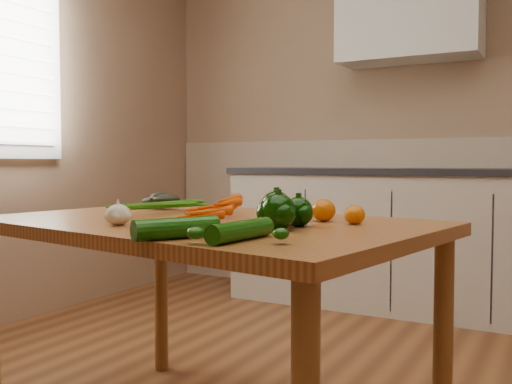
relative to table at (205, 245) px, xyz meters
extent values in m
cube|color=tan|center=(0.19, 2.43, 0.63)|extent=(4.00, 0.02, 2.60)
cube|color=#C1AB91|center=(0.19, 2.41, -0.12)|extent=(3.98, 0.03, 1.10)
cube|color=#BEB19E|center=(0.39, 2.11, -0.24)|extent=(2.80, 0.60, 0.86)
cube|color=#2A292F|center=(0.39, 2.11, 0.21)|extent=(2.84, 0.64, 0.04)
cube|color=silver|center=(0.09, 2.24, 1.28)|extent=(0.90, 0.35, 0.70)
cube|color=#AA6531|center=(0.00, 0.00, 0.06)|extent=(1.53, 1.12, 0.04)
cylinder|color=brown|center=(-0.57, 0.49, -0.31)|extent=(0.06, 0.06, 0.71)
cylinder|color=brown|center=(0.70, 0.28, -0.31)|extent=(0.06, 0.06, 0.71)
ellipsoid|color=silver|center=(-0.14, -0.26, 0.11)|extent=(0.07, 0.07, 0.06)
sphere|color=black|center=(0.26, -0.01, 0.13)|extent=(0.10, 0.10, 0.10)
sphere|color=black|center=(0.34, -0.03, 0.13)|extent=(0.08, 0.08, 0.08)
sphere|color=black|center=(0.33, -0.13, 0.13)|extent=(0.10, 0.10, 0.10)
ellipsoid|color=#870602|center=(0.22, 0.12, 0.12)|extent=(0.08, 0.08, 0.07)
ellipsoid|color=#DD6405|center=(0.35, 0.14, 0.12)|extent=(0.08, 0.08, 0.07)
ellipsoid|color=#DD6405|center=(0.47, 0.10, 0.11)|extent=(0.06, 0.06, 0.06)
cylinder|color=#0E4607|center=(0.35, -0.37, 0.11)|extent=(0.07, 0.23, 0.05)
cylinder|color=#0E4607|center=(0.19, -0.42, 0.11)|extent=(0.15, 0.21, 0.05)
camera|label=1|loc=(1.03, -1.53, 0.27)|focal=40.00mm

